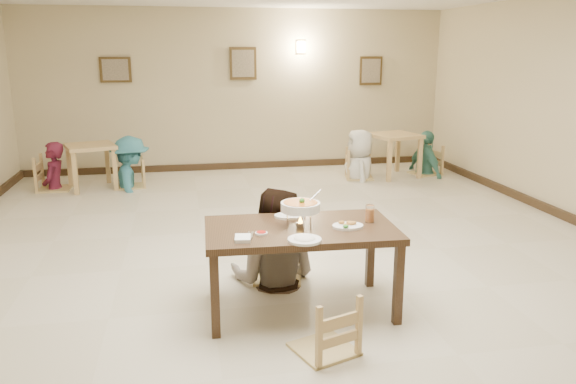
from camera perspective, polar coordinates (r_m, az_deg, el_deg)
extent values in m
plane|color=beige|center=(6.24, -0.04, -6.81)|extent=(10.00, 10.00, 0.00)
plane|color=#C6B58F|center=(10.80, -5.09, 10.23)|extent=(10.00, 0.00, 10.00)
cube|color=#332315|center=(10.96, -4.91, 2.69)|extent=(8.00, 0.06, 0.12)
cube|color=#3E2D15|center=(10.74, -17.13, 11.79)|extent=(0.55, 0.03, 0.45)
cube|color=gray|center=(10.73, -17.14, 11.78)|extent=(0.45, 0.01, 0.37)
cube|color=#3E2D15|center=(10.75, -4.59, 12.89)|extent=(0.50, 0.03, 0.60)
cube|color=gray|center=(10.73, -4.58, 12.88)|extent=(0.41, 0.01, 0.49)
cube|color=#3E2D15|center=(11.31, 8.41, 12.08)|extent=(0.45, 0.03, 0.55)
cube|color=gray|center=(11.29, 8.44, 12.08)|extent=(0.37, 0.01, 0.45)
cube|color=#FFD88C|center=(10.92, 1.31, 14.52)|extent=(0.16, 0.05, 0.22)
cube|color=#3E2918|center=(4.83, 1.29, -3.90)|extent=(1.66, 0.98, 0.06)
cube|color=#3E2918|center=(4.54, -7.44, -10.46)|extent=(0.07, 0.07, 0.70)
cube|color=#3E2918|center=(4.80, 11.14, -9.22)|extent=(0.07, 0.07, 0.70)
cube|color=#3E2918|center=(5.27, -7.66, -6.87)|extent=(0.07, 0.07, 0.70)
cube|color=#3E2918|center=(5.50, 8.36, -6.01)|extent=(0.07, 0.07, 0.70)
cube|color=tan|center=(5.59, -1.08, -4.33)|extent=(0.47, 0.47, 0.05)
cube|color=tan|center=(4.29, 3.75, -10.88)|extent=(0.43, 0.43, 0.05)
imported|color=gray|center=(5.39, -1.48, 0.40)|extent=(1.13, 1.01, 1.90)
torus|color=silver|center=(4.79, 1.27, -1.95)|extent=(0.26, 0.26, 0.01)
cylinder|color=silver|center=(4.82, 1.26, -3.33)|extent=(0.07, 0.07, 0.04)
cone|color=#FFA526|center=(4.81, 1.27, -2.75)|extent=(0.04, 0.04, 0.06)
cylinder|color=white|center=(4.78, 1.27, -1.51)|extent=(0.34, 0.34, 0.08)
cylinder|color=#C96521|center=(4.77, 1.27, -1.12)|extent=(0.29, 0.29, 0.02)
sphere|color=#2D7223|center=(4.75, 1.43, -0.91)|extent=(0.05, 0.05, 0.05)
cylinder|color=silver|center=(4.85, 2.62, -0.49)|extent=(0.16, 0.10, 0.11)
cylinder|color=silver|center=(4.88, 2.30, -2.49)|extent=(0.01, 0.01, 0.15)
cylinder|color=silver|center=(4.84, -0.08, -2.62)|extent=(0.01, 0.01, 0.15)
cylinder|color=silver|center=(4.70, 1.57, -3.17)|extent=(0.01, 0.01, 0.15)
cylinder|color=white|center=(5.11, 0.21, -2.43)|extent=(0.28, 0.28, 0.02)
ellipsoid|color=white|center=(5.10, 0.21, -2.36)|extent=(0.19, 0.16, 0.06)
cylinder|color=white|center=(4.47, 1.69, -4.88)|extent=(0.27, 0.27, 0.02)
ellipsoid|color=white|center=(4.47, 1.69, -4.80)|extent=(0.18, 0.15, 0.06)
cylinder|color=white|center=(4.83, 6.10, -3.48)|extent=(0.27, 0.27, 0.02)
sphere|color=#2D7223|center=(4.75, 5.88, -3.48)|extent=(0.05, 0.05, 0.05)
cylinder|color=white|center=(4.64, -2.74, -4.22)|extent=(0.10, 0.10, 0.02)
cylinder|color=#A30805|center=(4.63, -2.74, -4.12)|extent=(0.08, 0.08, 0.01)
cube|color=white|center=(4.50, -4.62, -4.73)|extent=(0.15, 0.18, 0.03)
cube|color=silver|center=(4.59, -4.09, -4.42)|extent=(0.05, 0.18, 0.01)
cube|color=silver|center=(4.59, -3.70, -4.40)|extent=(0.05, 0.18, 0.01)
cylinder|color=white|center=(4.99, 8.31, -2.19)|extent=(0.08, 0.08, 0.16)
cylinder|color=orange|center=(4.99, 8.30, -2.36)|extent=(0.07, 0.07, 0.11)
cube|color=tan|center=(9.77, -19.45, 4.40)|extent=(0.93, 0.93, 0.06)
cube|color=tan|center=(9.49, -20.80, 1.74)|extent=(0.07, 0.07, 0.68)
cube|color=tan|center=(9.59, -17.14, 2.15)|extent=(0.07, 0.07, 0.68)
cube|color=tan|center=(10.10, -21.30, 2.39)|extent=(0.07, 0.07, 0.68)
cube|color=tan|center=(10.19, -17.85, 2.78)|extent=(0.07, 0.07, 0.68)
cube|color=tan|center=(10.31, 10.78, 5.66)|extent=(0.95, 0.95, 0.06)
cube|color=tan|center=(9.92, 10.25, 3.06)|extent=(0.07, 0.07, 0.72)
cube|color=tan|center=(10.32, 13.25, 3.33)|extent=(0.07, 0.07, 0.72)
cube|color=tan|center=(10.46, 8.16, 3.71)|extent=(0.07, 0.07, 0.72)
cube|color=tan|center=(10.83, 11.08, 3.95)|extent=(0.07, 0.07, 0.72)
cube|color=tan|center=(9.96, -22.82, 3.00)|extent=(0.51, 0.51, 0.05)
cube|color=tan|center=(9.73, -15.74, 2.94)|extent=(0.44, 0.44, 0.05)
cube|color=tan|center=(10.09, 7.32, 3.96)|extent=(0.48, 0.48, 0.05)
cube|color=tan|center=(10.68, 13.88, 4.26)|extent=(0.48, 0.48, 0.05)
imported|color=#57162A|center=(9.91, -22.99, 4.69)|extent=(0.44, 0.62, 1.58)
imported|color=teal|center=(9.66, -15.91, 5.47)|extent=(0.81, 1.20, 1.72)
imported|color=silver|center=(10.03, 7.39, 6.31)|extent=(0.67, 0.93, 1.76)
imported|color=teal|center=(10.62, 13.99, 6.06)|extent=(0.56, 1.01, 1.62)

